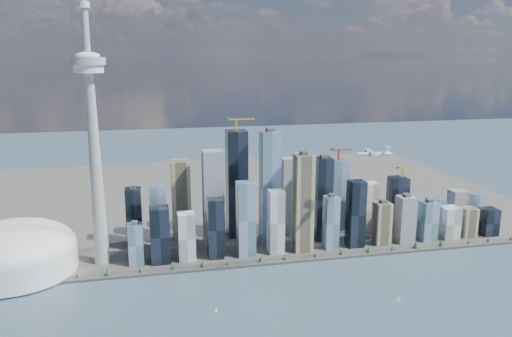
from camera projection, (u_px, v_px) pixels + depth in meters
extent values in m
cube|color=#383838|center=(273.00, 262.00, 896.20)|extent=(1100.00, 22.00, 4.00)
cube|color=#4C4C47|center=(232.00, 195.00, 1325.20)|extent=(1400.00, 900.00, 3.00)
cylinder|color=#3F2D1E|center=(42.00, 280.00, 814.92)|extent=(1.00, 1.00, 2.40)
cone|color=#1C4D1B|center=(42.00, 278.00, 814.12)|extent=(7.20, 7.20, 8.00)
cylinder|color=#3F2D1E|center=(98.00, 275.00, 832.82)|extent=(1.00, 1.00, 2.40)
cone|color=#1C4D1B|center=(97.00, 273.00, 832.03)|extent=(7.20, 7.20, 8.00)
cylinder|color=#3F2D1E|center=(150.00, 271.00, 850.73)|extent=(1.00, 1.00, 2.40)
cone|color=#1C4D1B|center=(150.00, 269.00, 849.93)|extent=(7.20, 7.20, 8.00)
cylinder|color=#3F2D1E|center=(201.00, 266.00, 868.63)|extent=(1.00, 1.00, 2.40)
cone|color=#1C4D1B|center=(201.00, 264.00, 867.84)|extent=(7.20, 7.20, 8.00)
cylinder|color=#3F2D1E|center=(250.00, 262.00, 886.54)|extent=(1.00, 1.00, 2.40)
cone|color=#1C4D1B|center=(250.00, 260.00, 885.74)|extent=(7.20, 7.20, 8.00)
cylinder|color=#3F2D1E|center=(297.00, 258.00, 904.44)|extent=(1.00, 1.00, 2.40)
cone|color=#1C4D1B|center=(297.00, 256.00, 903.65)|extent=(7.20, 7.20, 8.00)
cylinder|color=#3F2D1E|center=(341.00, 254.00, 922.35)|extent=(1.00, 1.00, 2.40)
cone|color=#1C4D1B|center=(342.00, 252.00, 921.55)|extent=(7.20, 7.20, 8.00)
cylinder|color=#3F2D1E|center=(385.00, 250.00, 940.25)|extent=(1.00, 1.00, 2.40)
cone|color=#1C4D1B|center=(385.00, 248.00, 939.46)|extent=(7.20, 7.20, 8.00)
cylinder|color=#3F2D1E|center=(426.00, 247.00, 958.16)|extent=(1.00, 1.00, 2.40)
cone|color=#1C4D1B|center=(426.00, 245.00, 957.36)|extent=(7.20, 7.20, 8.00)
cylinder|color=#3F2D1E|center=(466.00, 243.00, 976.06)|extent=(1.00, 1.00, 2.40)
cone|color=#1C4D1B|center=(466.00, 241.00, 975.26)|extent=(7.20, 7.20, 8.00)
cylinder|color=#3F2D1E|center=(505.00, 240.00, 993.96)|extent=(1.00, 1.00, 2.40)
cone|color=#1C4D1B|center=(505.00, 238.00, 993.17)|extent=(7.20, 7.20, 8.00)
cube|color=black|center=(158.00, 235.00, 881.54)|extent=(34.00, 34.00, 101.66)
cube|color=slate|center=(158.00, 219.00, 926.13)|extent=(30.00, 30.00, 129.38)
cube|color=silver|center=(187.00, 237.00, 893.40)|extent=(30.00, 30.00, 87.80)
cube|color=tan|center=(182.00, 201.00, 985.30)|extent=(36.00, 36.00, 161.73)
cube|color=gray|center=(213.00, 200.00, 941.18)|extent=(38.00, 38.00, 189.46)
cube|color=black|center=(217.00, 228.00, 902.21)|extent=(28.00, 28.00, 110.90)
cube|color=slate|center=(247.00, 219.00, 910.51)|extent=(32.00, 32.00, 138.63)
cube|color=black|center=(237.00, 184.00, 1001.89)|extent=(40.00, 40.00, 217.18)
cube|color=slate|center=(270.00, 188.00, 960.32)|extent=(36.00, 36.00, 221.80)
cube|color=silver|center=(276.00, 222.00, 923.91)|extent=(28.00, 28.00, 120.14)
cube|color=tan|center=(305.00, 203.00, 928.12)|extent=(34.00, 34.00, 184.83)
cube|color=gray|center=(289.00, 195.00, 1031.26)|extent=(30.00, 30.00, 157.11)
cube|color=black|center=(324.00, 199.00, 989.18)|extent=(32.00, 32.00, 166.35)
cube|color=slate|center=(332.00, 222.00, 948.68)|extent=(26.00, 26.00, 101.66)
cube|color=black|center=(357.00, 214.00, 955.94)|extent=(30.00, 30.00, 129.38)
cube|color=slate|center=(337.00, 194.00, 1053.98)|extent=(34.00, 34.00, 147.87)
cube|color=silver|center=(370.00, 209.00, 1015.97)|extent=(28.00, 28.00, 110.90)
cube|color=tan|center=(380.00, 223.00, 971.38)|extent=(30.00, 30.00, 83.18)
cube|color=gray|center=(404.00, 219.00, 980.69)|extent=(32.00, 32.00, 92.42)
cube|color=black|center=(392.00, 205.00, 1025.28)|extent=(26.00, 26.00, 120.14)
cube|color=slate|center=(427.00, 221.00, 992.55)|extent=(30.00, 30.00, 78.55)
cube|color=black|center=(401.00, 201.00, 1090.07)|extent=(28.00, 28.00, 101.66)
cube|color=slate|center=(435.00, 214.00, 1051.56)|extent=(30.00, 30.00, 69.31)
cube|color=silver|center=(449.00, 222.00, 1004.42)|extent=(34.00, 34.00, 64.69)
cube|color=tan|center=(469.00, 222.00, 1014.22)|extent=(28.00, 28.00, 60.07)
cube|color=gray|center=(455.00, 209.00, 1059.32)|extent=(30.00, 30.00, 83.18)
cube|color=black|center=(488.00, 222.00, 1024.03)|extent=(32.00, 32.00, 55.45)
cube|color=slate|center=(473.00, 210.00, 1069.64)|extent=(26.00, 26.00, 73.93)
cube|color=black|center=(136.00, 216.00, 972.33)|extent=(30.00, 30.00, 110.90)
cube|color=slate|center=(136.00, 244.00, 876.34)|extent=(26.00, 26.00, 73.93)
cube|color=gold|center=(236.00, 125.00, 975.44)|extent=(3.00, 3.00, 22.00)
cube|color=gold|center=(240.00, 119.00, 974.71)|extent=(55.00, 2.20, 2.20)
cube|color=#383838|center=(228.00, 119.00, 969.16)|extent=(6.00, 4.00, 4.00)
cube|color=red|center=(339.00, 155.00, 1035.19)|extent=(3.00, 3.00, 22.00)
cube|color=red|center=(342.00, 150.00, 1034.24)|extent=(48.00, 2.20, 2.20)
cube|color=#383838|center=(332.00, 149.00, 1029.34)|extent=(6.00, 4.00, 4.00)
cube|color=gold|center=(403.00, 173.00, 1076.40)|extent=(3.00, 3.00, 22.00)
cube|color=gold|center=(406.00, 168.00, 1075.36)|extent=(45.00, 2.20, 2.20)
cube|color=#383838|center=(398.00, 168.00, 1070.73)|extent=(6.00, 4.00, 4.00)
cone|color=#A3A39E|center=(96.00, 170.00, 853.58)|extent=(26.00, 26.00, 340.00)
cylinder|color=silver|center=(88.00, 69.00, 815.98)|extent=(48.00, 48.00, 14.00)
cylinder|color=#A3A39E|center=(88.00, 61.00, 813.32)|extent=(56.00, 56.00, 12.00)
ellipsoid|color=silver|center=(88.00, 56.00, 811.55)|extent=(40.00, 40.00, 14.00)
cylinder|color=#A3A39E|center=(86.00, 31.00, 802.71)|extent=(11.00, 11.00, 80.00)
cylinder|color=silver|center=(84.00, 5.00, 793.86)|extent=(18.00, 18.00, 10.00)
cylinder|color=silver|center=(16.00, 259.00, 847.87)|extent=(200.00, 200.00, 44.00)
ellipsoid|color=silver|center=(14.00, 247.00, 843.00)|extent=(200.00, 200.00, 84.00)
cylinder|color=white|center=(372.00, 154.00, 858.25)|extent=(55.83, 13.52, 6.82)
cone|color=white|center=(356.00, 154.00, 855.69)|extent=(8.23, 7.68, 6.82)
cone|color=white|center=(389.00, 154.00, 860.90)|extent=(11.41, 8.07, 6.82)
cube|color=white|center=(371.00, 152.00, 857.26)|extent=(15.73, 60.27, 1.07)
cylinder|color=white|center=(374.00, 154.00, 846.25)|extent=(12.10, 5.24, 3.84)
cylinder|color=white|center=(369.00, 152.00, 869.02)|extent=(12.10, 5.24, 3.84)
cylinder|color=#3F3F3F|center=(370.00, 154.00, 845.68)|extent=(1.36, 8.50, 8.53)
cylinder|color=#3F3F3F|center=(366.00, 152.00, 868.45)|extent=(1.36, 8.50, 8.53)
cube|color=white|center=(388.00, 150.00, 859.11)|extent=(6.03, 1.57, 11.72)
cube|color=white|center=(388.00, 146.00, 857.79)|extent=(6.99, 19.61, 0.75)
cube|color=white|center=(216.00, 311.00, 724.90)|extent=(5.40, 3.19, 0.69)
cylinder|color=#999999|center=(216.00, 309.00, 724.02)|extent=(0.21, 0.21, 7.77)
cube|color=white|center=(398.00, 301.00, 756.99)|extent=(6.43, 2.52, 0.84)
cylinder|color=#999999|center=(398.00, 298.00, 755.92)|extent=(0.25, 0.25, 9.41)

